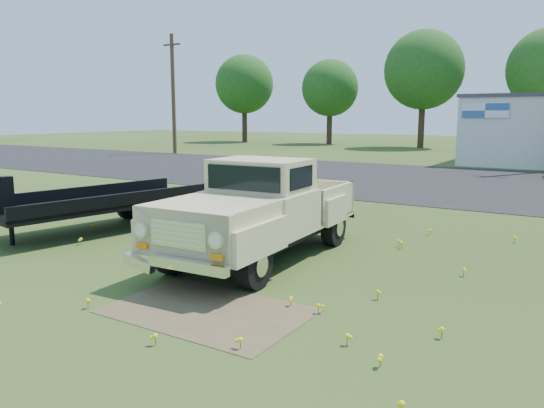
# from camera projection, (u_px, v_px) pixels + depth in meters

# --- Properties ---
(ground) EXTENTS (140.00, 140.00, 0.00)m
(ground) POSITION_uv_depth(u_px,v_px,m) (241.00, 254.00, 11.37)
(ground) COLOR #2B3E14
(ground) RESTS_ON ground
(asphalt_lot) EXTENTS (90.00, 14.00, 0.02)m
(asphalt_lot) POSITION_uv_depth(u_px,v_px,m) (434.00, 181.00, 23.89)
(asphalt_lot) COLOR black
(asphalt_lot) RESTS_ON ground
(dirt_patch_a) EXTENTS (3.00, 2.00, 0.01)m
(dirt_patch_a) POSITION_uv_depth(u_px,v_px,m) (208.00, 311.00, 8.08)
(dirt_patch_a) COLOR brown
(dirt_patch_a) RESTS_ON ground
(dirt_patch_b) EXTENTS (2.20, 1.60, 0.01)m
(dirt_patch_b) POSITION_uv_depth(u_px,v_px,m) (255.00, 218.00, 15.34)
(dirt_patch_b) COLOR brown
(dirt_patch_b) RESTS_ON ground
(utility_pole_west) EXTENTS (1.60, 0.30, 9.00)m
(utility_pole_west) POSITION_uv_depth(u_px,v_px,m) (173.00, 93.00, 40.52)
(utility_pole_west) COLOR #44321F
(utility_pole_west) RESTS_ON ground
(treeline_a) EXTENTS (6.40, 6.40, 9.52)m
(treeline_a) POSITION_uv_depth(u_px,v_px,m) (244.00, 84.00, 58.42)
(treeline_a) COLOR #382719
(treeline_a) RESTS_ON ground
(treeline_b) EXTENTS (5.76, 5.76, 8.57)m
(treeline_b) POSITION_uv_depth(u_px,v_px,m) (330.00, 88.00, 54.11)
(treeline_b) COLOR #382719
(treeline_b) RESTS_ON ground
(treeline_c) EXTENTS (7.04, 7.04, 10.47)m
(treeline_c) POSITION_uv_depth(u_px,v_px,m) (424.00, 70.00, 47.40)
(treeline_c) COLOR #382719
(treeline_c) RESTS_ON ground
(vintage_pickup_truck) EXTENTS (2.53, 5.85, 2.08)m
(vintage_pickup_truck) POSITION_uv_depth(u_px,v_px,m) (261.00, 209.00, 10.87)
(vintage_pickup_truck) COLOR #C8B186
(vintage_pickup_truck) RESTS_ON ground
(flatbed_trailer) EXTENTS (3.09, 6.27, 1.64)m
(flatbed_trailer) POSITION_uv_depth(u_px,v_px,m) (101.00, 199.00, 13.66)
(flatbed_trailer) COLOR black
(flatbed_trailer) RESTS_ON ground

